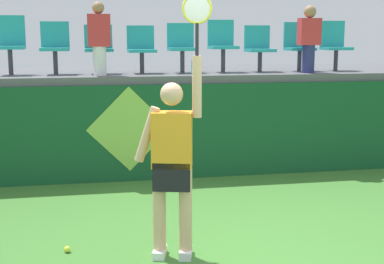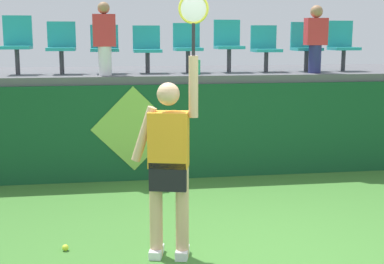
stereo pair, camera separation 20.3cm
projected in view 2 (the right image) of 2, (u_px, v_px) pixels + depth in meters
The scene contains 18 objects.
ground_plane at pixel (247, 259), 5.42m from camera, with size 40.00×40.00×0.00m, color #3D752D.
court_back_wall at pixel (195, 131), 8.45m from camera, with size 13.47×0.20×1.45m, color #144C28.
spectator_platform at pixel (183, 74), 9.57m from camera, with size 13.47×2.69×0.12m, color #56565B.
tennis_player at pixel (169, 160), 5.32m from camera, with size 0.74×0.35×2.56m.
tennis_ball at pixel (65, 248), 5.63m from camera, with size 0.07×0.07×0.07m, color #D1E533.
water_bottle at pixel (198, 67), 8.48m from camera, with size 0.06×0.06×0.23m, color #26B272.
stadium_chair_0 at pixel (17, 42), 8.52m from camera, with size 0.44×0.42×0.90m.
stadium_chair_1 at pixel (61, 45), 8.63m from camera, with size 0.44×0.42×0.81m.
stadium_chair_2 at pixel (105, 46), 8.73m from camera, with size 0.44×0.42×0.77m.
stadium_chair_3 at pixel (147, 47), 8.84m from camera, with size 0.44×0.42×0.76m.
stadium_chair_4 at pixel (187, 45), 8.93m from camera, with size 0.44×0.42×0.80m.
stadium_chair_5 at pixel (228, 43), 9.03m from camera, with size 0.44×0.42×0.85m.
stadium_chair_6 at pixel (265, 46), 9.14m from camera, with size 0.44×0.42×0.76m.
stadium_chair_7 at pixel (305, 44), 9.24m from camera, with size 0.44×0.42×0.82m.
stadium_chair_8 at pixel (342, 44), 9.34m from camera, with size 0.44×0.42×0.84m.
spectator_0 at pixel (104, 38), 8.29m from camera, with size 0.34×0.20×1.09m.
spectator_1 at pixel (316, 38), 8.78m from camera, with size 0.34×0.20×1.07m.
wall_signage_mount at pixel (135, 180), 8.33m from camera, with size 1.27×0.01×1.43m.
Camera 2 is at (-1.33, -4.97, 2.18)m, focal length 51.55 mm.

